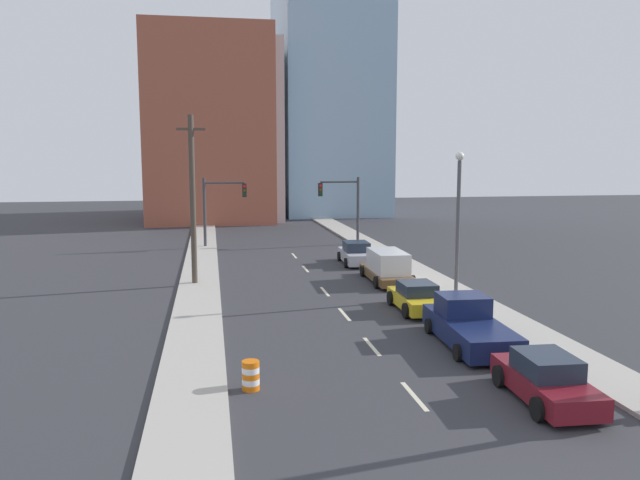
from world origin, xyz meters
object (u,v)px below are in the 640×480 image
at_px(sedan_maroon, 546,380).
at_px(sedan_silver, 356,254).
at_px(traffic_signal_right, 346,201).
at_px(traffic_barrel, 251,375).
at_px(pickup_truck_navy, 468,325).
at_px(box_truck_brown, 387,267).
at_px(utility_pole_left_mid, 193,199).
at_px(street_lamp, 458,213).
at_px(traffic_signal_left, 217,203).
at_px(sedan_yellow, 417,298).

bearing_deg(sedan_maroon, sedan_silver, 92.67).
relative_size(traffic_signal_right, traffic_barrel, 5.99).
xyz_separation_m(pickup_truck_navy, box_truck_brown, (0.27, 12.46, 0.16)).
bearing_deg(utility_pole_left_mid, street_lamp, -22.02).
relative_size(traffic_signal_left, pickup_truck_navy, 0.96).
height_order(pickup_truck_navy, sedan_yellow, pickup_truck_navy).
distance_m(traffic_signal_left, utility_pole_left_mid, 15.29).
relative_size(traffic_signal_right, box_truck_brown, 0.98).
relative_size(traffic_signal_right, street_lamp, 0.75).
bearing_deg(street_lamp, sedan_maroon, -101.41).
bearing_deg(sedan_yellow, street_lamp, 40.26).
height_order(sedan_maroon, sedan_yellow, sedan_maroon).
bearing_deg(sedan_maroon, utility_pole_left_mid, 121.85).
bearing_deg(box_truck_brown, pickup_truck_navy, -90.02).
height_order(street_lamp, pickup_truck_navy, street_lamp).
distance_m(traffic_signal_right, traffic_barrel, 33.86).
xyz_separation_m(traffic_signal_right, pickup_truck_navy, (-1.34, -28.70, -2.90)).
relative_size(utility_pole_left_mid, pickup_truck_navy, 1.65).
xyz_separation_m(traffic_signal_right, utility_pole_left_mid, (-12.28, -15.16, 1.33)).
relative_size(sedan_yellow, sedan_silver, 0.91).
height_order(traffic_barrel, box_truck_brown, box_truck_brown).
bearing_deg(traffic_signal_left, sedan_silver, -45.99).
relative_size(pickup_truck_navy, sedan_silver, 1.26).
bearing_deg(traffic_signal_left, pickup_truck_navy, -71.79).
relative_size(traffic_signal_left, traffic_signal_right, 1.00).
bearing_deg(sedan_silver, sedan_yellow, -88.32).
distance_m(street_lamp, sedan_yellow, 5.46).
distance_m(utility_pole_left_mid, street_lamp, 14.79).
bearing_deg(sedan_maroon, pickup_truck_navy, 92.09).
height_order(street_lamp, sedan_maroon, street_lamp).
distance_m(traffic_signal_left, street_lamp, 24.04).
xyz_separation_m(sedan_maroon, sedan_silver, (-0.02, 24.94, 0.03)).
relative_size(traffic_barrel, box_truck_brown, 0.16).
bearing_deg(traffic_signal_right, sedan_yellow, -93.93).
xyz_separation_m(utility_pole_left_mid, sedan_maroon, (10.89, -19.47, -4.31)).
height_order(traffic_signal_right, sedan_silver, traffic_signal_right).
distance_m(traffic_signal_right, sedan_silver, 10.23).
height_order(traffic_barrel, sedan_yellow, sedan_yellow).
distance_m(traffic_signal_right, sedan_yellow, 23.43).
xyz_separation_m(traffic_signal_left, box_truck_brown, (9.71, -16.24, -2.74)).
height_order(utility_pole_left_mid, box_truck_brown, utility_pole_left_mid).
height_order(box_truck_brown, sedan_silver, box_truck_brown).
bearing_deg(utility_pole_left_mid, sedan_silver, 26.68).
height_order(street_lamp, sedan_silver, street_lamp).
relative_size(utility_pole_left_mid, box_truck_brown, 1.67).
relative_size(box_truck_brown, sedan_silver, 1.24).
bearing_deg(traffic_signal_left, utility_pole_left_mid, -95.67).
distance_m(sedan_maroon, pickup_truck_navy, 5.94).
relative_size(street_lamp, sedan_silver, 1.63).
relative_size(sedan_maroon, pickup_truck_navy, 0.74).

